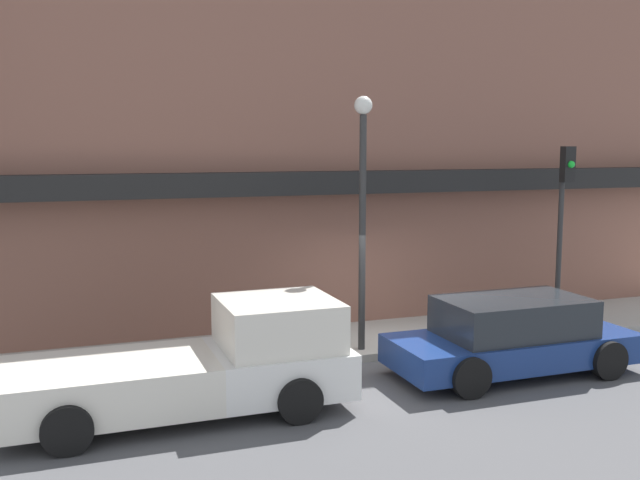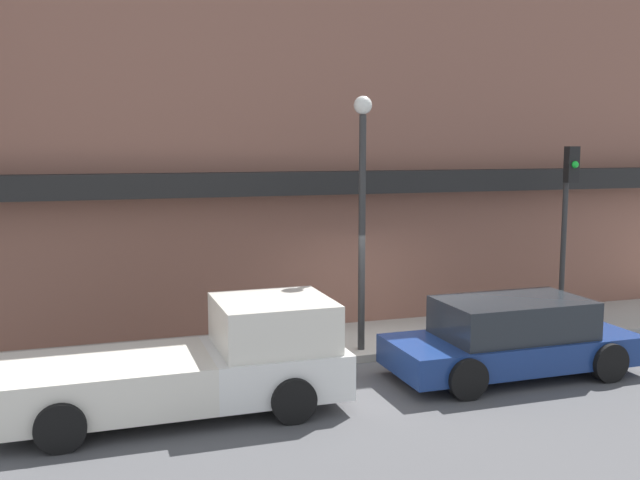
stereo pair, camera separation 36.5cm
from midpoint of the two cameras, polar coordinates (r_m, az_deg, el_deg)
name	(u,v)px [view 2 (the right image)]	position (r m, az deg, el deg)	size (l,w,h in m)	color
ground_plane	(397,359)	(14.63, 6.87, -9.47)	(80.00, 80.00, 0.00)	#4C4C4F
sidewalk	(372,340)	(15.72, 4.87, -7.95)	(36.00, 2.55, 0.15)	#ADA89E
building	(331,124)	(17.72, 1.44, 9.26)	(19.80, 3.80, 9.63)	brown
pickup_truck	(199,364)	(11.77, -8.79, -9.80)	(5.47, 2.18, 1.76)	white
parked_car	(512,338)	(13.94, 15.83, -7.53)	(4.71, 2.05, 1.44)	navy
fire_hydrant	(233,344)	(13.95, -6.26, -8.25)	(0.19, 0.19, 0.66)	yellow
street_lamp	(362,192)	(14.16, 4.14, 3.87)	(0.36, 0.36, 5.08)	#2D2D2D
traffic_light	(567,205)	(17.01, 19.76, 2.67)	(0.28, 0.42, 4.10)	#2D2D2D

